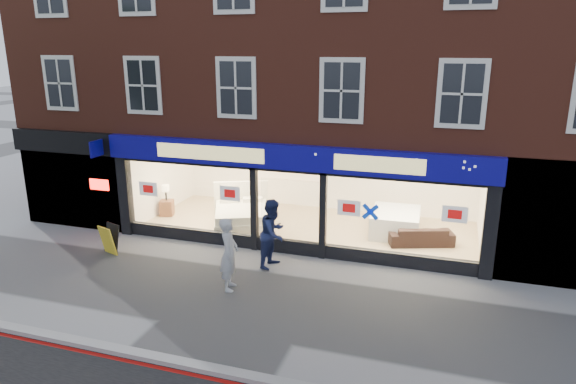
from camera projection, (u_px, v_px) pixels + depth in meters
The scene contains 12 objects.
ground at pixel (250, 299), 12.47m from camera, with size 120.00×120.00×0.00m, color gray.
kerb_line at pixel (188, 374), 9.63m from camera, with size 60.00×0.10×0.01m, color #8C0A07.
kerb_stone at pixel (193, 365), 9.80m from camera, with size 60.00×0.25×0.12m, color gray.
showroom_floor at pixel (308, 227), 17.26m from camera, with size 11.00×4.50×0.10m, color tan.
building at pixel (323, 23), 16.98m from camera, with size 19.00×8.26×10.30m.
display_bed at pixel (242, 215), 17.27m from camera, with size 2.58×2.78×1.26m.
bedside_table at pixel (167, 208), 18.27m from camera, with size 0.45×0.45×0.55m, color brown.
mattress_stack at pixel (395, 222), 16.47m from camera, with size 1.55×1.93×0.74m.
sofa at pixel (420, 235), 15.61m from camera, with size 1.94×0.76×0.57m, color black.
a_board at pixel (110, 239), 15.10m from camera, with size 0.58×0.37×0.89m, color gold.
pedestrian_grey at pixel (229, 254), 12.78m from camera, with size 0.69×0.45×1.89m, color #AEB1B6.
pedestrian_blue at pixel (273, 233), 14.11m from camera, with size 0.94×0.73×1.94m, color #1C244E.
Camera 1 is at (4.34, -10.44, 5.95)m, focal length 32.00 mm.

